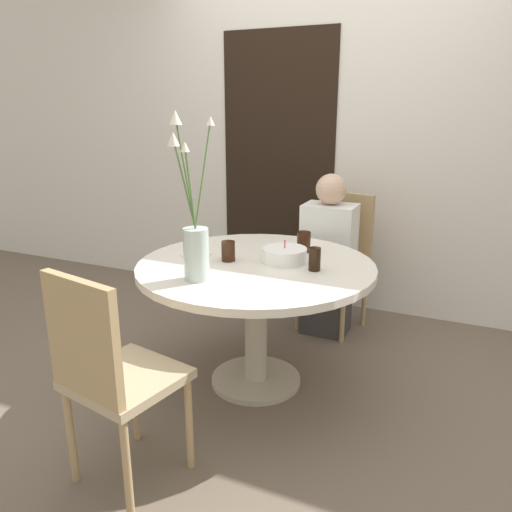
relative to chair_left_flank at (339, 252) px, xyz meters
The scene contains 13 objects.
ground_plane 1.12m from the chair_left_flank, 101.83° to the right, with size 16.00×16.00×0.00m, color #6B5B4C.
wall_back 0.89m from the chair_left_flank, 116.93° to the left, with size 8.00×0.05×2.60m.
doorway_panel 0.86m from the chair_left_flank, 149.02° to the left, with size 0.90×0.01×2.05m.
dining_table 0.99m from the chair_left_flank, 101.83° to the right, with size 1.26×1.26×0.71m.
chair_left_flank is the anchor object (origin of this frame).
chair_far_back 1.97m from the chair_left_flank, 101.44° to the right, with size 0.47×0.47×0.94m.
birthday_cake 0.91m from the chair_left_flank, 94.75° to the right, with size 0.24×0.24×0.12m.
flower_vase 1.42m from the chair_left_flank, 105.48° to the right, with size 0.19×0.24×0.78m.
side_plate 1.13m from the chair_left_flank, 120.70° to the right, with size 0.17×0.17×0.01m.
drink_glass_0 0.70m from the chair_left_flank, 93.71° to the right, with size 0.08×0.08×0.12m.
drink_glass_1 1.07m from the chair_left_flank, 109.89° to the right, with size 0.07×0.07×0.11m.
drink_glass_2 0.99m from the chair_left_flank, 83.00° to the right, with size 0.06×0.06×0.12m.
person_guest 0.16m from the chair_left_flank, 101.83° to the right, with size 0.34×0.24×1.10m.
Camera 1 is at (1.03, -2.30, 1.51)m, focal length 35.00 mm.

